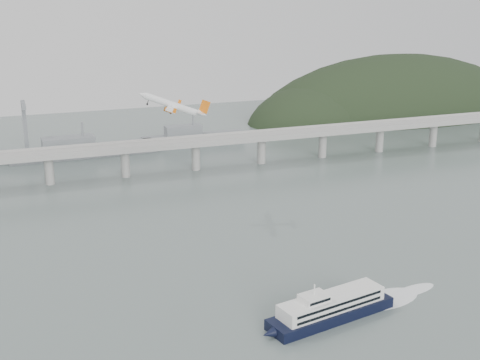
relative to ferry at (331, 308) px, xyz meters
name	(u,v)px	position (x,y,z in m)	size (l,w,h in m)	color
ground	(285,298)	(-9.85, 21.98, -4.60)	(900.00, 900.00, 0.00)	slate
bridge	(166,148)	(-11.00, 221.98, 13.05)	(800.00, 22.00, 23.90)	#959593
headland	(405,130)	(275.33, 353.73, -23.94)	(365.00, 155.00, 156.00)	black
ferry	(331,308)	(0.00, 0.00, 0.00)	(89.14, 28.82, 16.95)	black
airliner	(173,105)	(-28.37, 129.69, 59.77)	(37.40, 34.99, 15.58)	white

